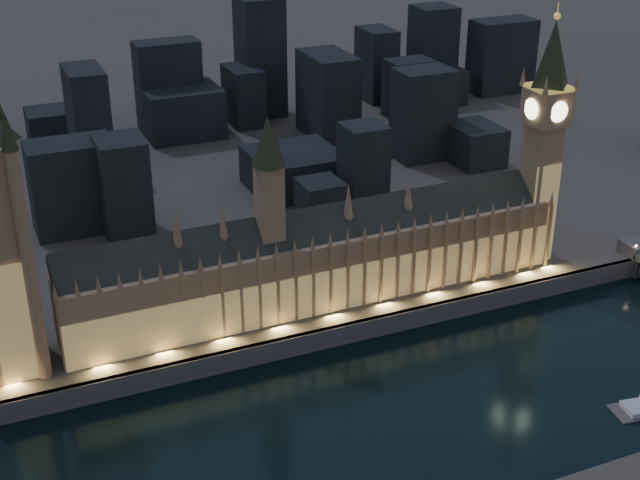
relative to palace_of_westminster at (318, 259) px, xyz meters
name	(u,v)px	position (x,y,z in m)	size (l,w,h in m)	color
ground_plane	(371,408)	(-6.95, -61.74, -26.37)	(2000.00, 2000.00, 0.00)	black
north_bank	(89,55)	(-6.95, 458.26, -22.37)	(2000.00, 960.00, 8.00)	#4B483C
embankment_wall	(323,339)	(-6.95, -20.74, -22.37)	(2000.00, 2.50, 8.00)	#4A4347
palace_of_westminster	(318,259)	(0.00, 0.00, 0.00)	(202.00, 23.19, 78.00)	#8B7C5C
elizabeth_tower	(545,123)	(101.05, 0.19, 41.99)	(18.00, 18.00, 108.29)	#8B7C5C
city_backdrop	(225,111)	(22.76, 185.13, 4.11)	(470.69, 215.63, 76.81)	black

